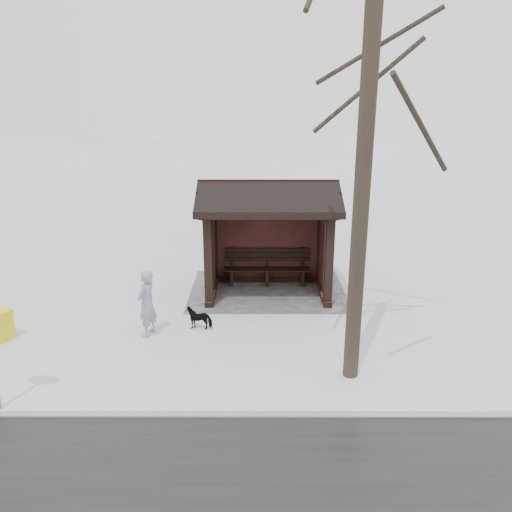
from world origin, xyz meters
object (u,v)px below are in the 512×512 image
at_px(bus_shelter, 268,214).
at_px(pedestrian, 147,303).
at_px(tree_near, 373,24).
at_px(dog, 199,317).

bearing_deg(bus_shelter, pedestrian, 44.49).
relative_size(tree_near, dog, 15.00).
bearing_deg(tree_near, dog, -33.50).
height_order(tree_near, dog, tree_near).
relative_size(bus_shelter, pedestrian, 2.36).
relative_size(bus_shelter, tree_near, 0.40).
height_order(bus_shelter, dog, bus_shelter).
bearing_deg(dog, tree_near, 60.61).
height_order(bus_shelter, pedestrian, bus_shelter).
xyz_separation_m(tree_near, dog, (3.11, -2.06, -5.90)).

